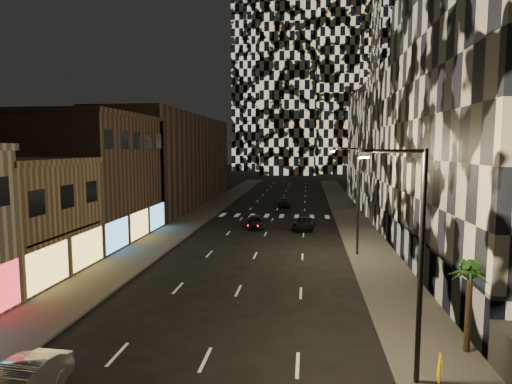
% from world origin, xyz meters
% --- Properties ---
extents(sidewalk_left, '(4.00, 120.00, 0.15)m').
position_xyz_m(sidewalk_left, '(-10.00, 50.00, 0.07)').
color(sidewalk_left, '#47443F').
rests_on(sidewalk_left, ground).
extents(sidewalk_right, '(4.00, 120.00, 0.15)m').
position_xyz_m(sidewalk_right, '(10.00, 50.00, 0.07)').
color(sidewalk_right, '#47443F').
rests_on(sidewalk_right, ground).
extents(curb_left, '(0.20, 120.00, 0.15)m').
position_xyz_m(curb_left, '(-7.90, 50.00, 0.07)').
color(curb_left, '#4C4C47').
rests_on(curb_left, ground).
extents(curb_right, '(0.20, 120.00, 0.15)m').
position_xyz_m(curb_right, '(7.90, 50.00, 0.07)').
color(curb_right, '#4C4C47').
rests_on(curb_right, ground).
extents(retail_tan, '(10.00, 10.00, 8.00)m').
position_xyz_m(retail_tan, '(-17.00, 21.00, 4.00)').
color(retail_tan, '#866B50').
rests_on(retail_tan, ground).
extents(retail_brown, '(10.00, 15.00, 12.00)m').
position_xyz_m(retail_brown, '(-17.00, 33.50, 6.00)').
color(retail_brown, '#4A3429').
rests_on(retail_brown, ground).
extents(retail_filler_left, '(10.00, 40.00, 14.00)m').
position_xyz_m(retail_filler_left, '(-17.00, 60.00, 7.00)').
color(retail_filler_left, '#4A3429').
rests_on(retail_filler_left, ground).
extents(midrise_base, '(0.60, 25.00, 3.00)m').
position_xyz_m(midrise_base, '(12.30, 24.50, 1.50)').
color(midrise_base, '#383838').
rests_on(midrise_base, ground).
extents(midrise_filler_right, '(16.00, 40.00, 18.00)m').
position_xyz_m(midrise_filler_right, '(20.00, 57.00, 9.00)').
color(midrise_filler_right, '#232326').
rests_on(midrise_filler_right, ground).
extents(tower_right_mid, '(20.00, 20.00, 100.00)m').
position_xyz_m(tower_right_mid, '(35.00, 135.00, 50.00)').
color(tower_right_mid, black).
rests_on(tower_right_mid, ground).
extents(tower_left_back, '(24.00, 24.00, 120.00)m').
position_xyz_m(tower_left_back, '(-12.00, 165.00, 60.00)').
color(tower_left_back, black).
rests_on(tower_left_back, ground).
extents(tower_center_low, '(18.00, 18.00, 95.00)m').
position_xyz_m(tower_center_low, '(-2.00, 140.00, 47.50)').
color(tower_center_low, black).
rests_on(tower_center_low, ground).
extents(streetlight_near, '(2.55, 0.25, 9.00)m').
position_xyz_m(streetlight_near, '(8.35, 10.00, 5.35)').
color(streetlight_near, black).
rests_on(streetlight_near, sidewalk_right).
extents(streetlight_far, '(2.55, 0.25, 9.00)m').
position_xyz_m(streetlight_far, '(8.35, 30.00, 5.35)').
color(streetlight_far, black).
rests_on(streetlight_far, sidewalk_right).
extents(car_dark_midlane, '(2.28, 4.47, 1.46)m').
position_xyz_m(car_dark_midlane, '(-1.49, 41.31, 0.73)').
color(car_dark_midlane, black).
rests_on(car_dark_midlane, ground).
extents(car_dark_oncoming, '(2.00, 4.91, 1.42)m').
position_xyz_m(car_dark_oncoming, '(0.96, 59.21, 0.71)').
color(car_dark_oncoming, black).
rests_on(car_dark_oncoming, ground).
extents(car_dark_rightlane, '(2.64, 5.00, 1.34)m').
position_xyz_m(car_dark_rightlane, '(4.00, 40.97, 0.67)').
color(car_dark_rightlane, black).
rests_on(car_dark_rightlane, ground).
extents(ped_sign, '(0.43, 0.93, 2.97)m').
position_xyz_m(ped_sign, '(8.30, 6.38, 2.20)').
color(ped_sign, black).
rests_on(ped_sign, sidewalk_right).
extents(palm_tree, '(2.08, 2.09, 4.11)m').
position_xyz_m(palm_tree, '(11.44, 12.85, 3.54)').
color(palm_tree, '#47331E').
rests_on(palm_tree, sidewalk_right).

